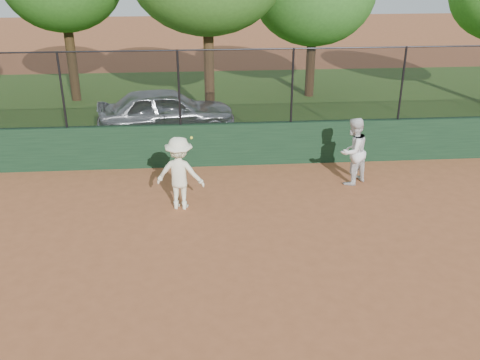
{
  "coord_description": "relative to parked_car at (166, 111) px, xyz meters",
  "views": [
    {
      "loc": [
        -0.01,
        -7.83,
        5.66
      ],
      "look_at": [
        0.8,
        2.2,
        1.2
      ],
      "focal_mm": 40.0,
      "sensor_mm": 36.0,
      "label": 1
    }
  ],
  "objects": [
    {
      "name": "player_second",
      "position": [
        4.88,
        -4.33,
        0.12
      ],
      "size": [
        1.07,
        1.03,
        1.73
      ],
      "primitive_type": "imported",
      "rotation": [
        0.0,
        0.0,
        3.77
      ],
      "color": "white",
      "rests_on": "ground"
    },
    {
      "name": "parked_car",
      "position": [
        0.0,
        0.0,
        0.0
      ],
      "size": [
        4.58,
        2.36,
        1.49
      ],
      "primitive_type": "imported",
      "rotation": [
        0.0,
        0.0,
        1.71
      ],
      "color": "#ADB2B7",
      "rests_on": "ground"
    },
    {
      "name": "grass_strip",
      "position": [
        1.03,
        3.16,
        -0.74
      ],
      "size": [
        36.0,
        12.0,
        0.01
      ],
      "primitive_type": "cube",
      "color": "#294C17",
      "rests_on": "ground"
    },
    {
      "name": "fence_assembly",
      "position": [
        1.01,
        -2.84,
        1.49
      ],
      "size": [
        26.0,
        0.06,
        2.0
      ],
      "color": "black",
      "rests_on": "back_wall"
    },
    {
      "name": "back_wall",
      "position": [
        1.03,
        -2.84,
        -0.14
      ],
      "size": [
        26.0,
        0.2,
        1.2
      ],
      "primitive_type": "cube",
      "color": "#19371F",
      "rests_on": "ground"
    },
    {
      "name": "ground",
      "position": [
        1.03,
        -8.84,
        -0.74
      ],
      "size": [
        80.0,
        80.0,
        0.0
      ],
      "primitive_type": "plane",
      "color": "#9B5632",
      "rests_on": "ground"
    },
    {
      "name": "player_main",
      "position": [
        0.55,
        -5.4,
        0.12
      ],
      "size": [
        1.24,
        0.89,
        1.86
      ],
      "color": "white",
      "rests_on": "ground"
    }
  ]
}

